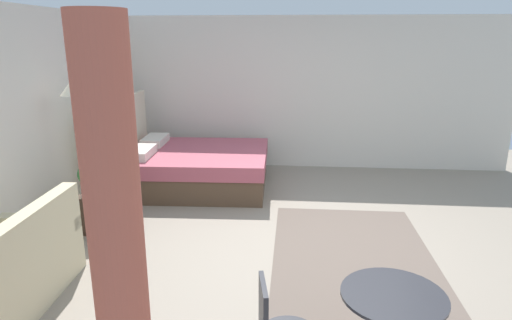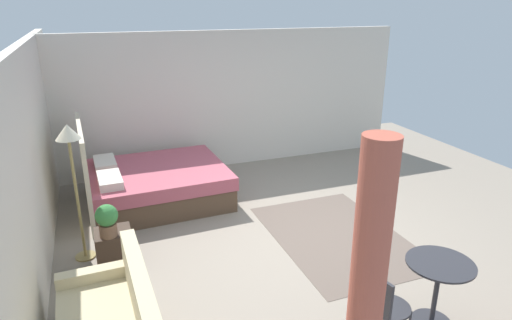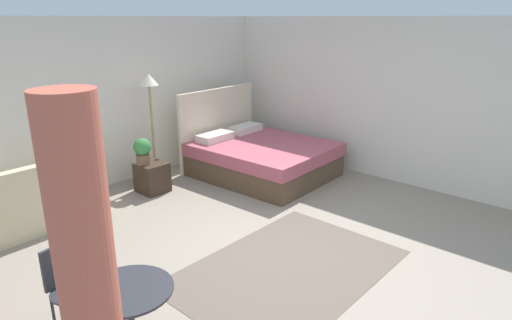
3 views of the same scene
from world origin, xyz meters
The scene contains 11 objects.
ground_plane centered at (0.00, 0.00, -0.01)m, with size 9.19×9.70×0.02m, color gray.
wall_back centered at (0.00, 3.35, 1.28)m, with size 9.19×0.12×2.57m, color silver.
wall_right centered at (3.09, 0.00, 1.28)m, with size 0.12×6.70×2.57m, color silver.
area_rug centered at (-0.22, -0.35, 0.00)m, with size 2.43×1.66×0.01m, color #66564C.
bed centered at (1.81, 1.84, 0.32)m, with size 1.87×2.20×1.37m.
couch centered at (-1.49, 2.68, 0.29)m, with size 1.57×0.83×0.88m.
nightstand centered at (0.14, 2.55, 0.23)m, with size 0.40×0.43×0.45m.
potted_plant centered at (0.04, 2.60, 0.67)m, with size 0.26×0.26×0.40m.
floor_lamp centered at (0.45, 2.90, 1.43)m, with size 0.28×0.28×1.73m.
balcony_table centered at (-2.09, -0.34, 0.49)m, with size 0.65×0.65×0.70m.
cafe_chair_near_window centered at (-2.21, 0.37, 0.50)m, with size 0.44×0.44×0.81m.
Camera 3 is at (-3.50, -2.83, 2.55)m, focal length 30.89 mm.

